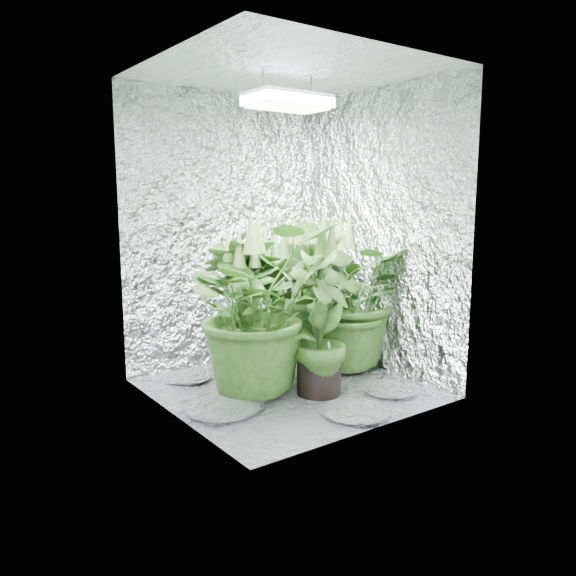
% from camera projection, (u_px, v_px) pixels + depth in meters
% --- Properties ---
extents(ground, '(1.60, 1.60, 0.00)m').
position_uv_depth(ground, '(288.00, 388.00, 3.71)').
color(ground, silver).
rests_on(ground, ground).
extents(walls, '(1.62, 1.62, 2.00)m').
position_uv_depth(walls, '(288.00, 237.00, 3.54)').
color(walls, silver).
rests_on(walls, ground).
extents(ceiling, '(1.60, 1.60, 0.01)m').
position_uv_depth(ceiling, '(288.00, 71.00, 3.38)').
color(ceiling, silver).
rests_on(ceiling, walls).
extents(grow_lamp, '(0.50, 0.30, 0.22)m').
position_uv_depth(grow_lamp, '(288.00, 101.00, 3.41)').
color(grow_lamp, gray).
rests_on(grow_lamp, ceiling).
extents(plant_a, '(0.99, 0.99, 1.17)m').
position_uv_depth(plant_a, '(256.00, 308.00, 3.53)').
color(plant_a, black).
rests_on(plant_a, ground).
extents(plant_b, '(0.72, 0.72, 1.05)m').
position_uv_depth(plant_b, '(273.00, 307.00, 3.94)').
color(plant_b, black).
rests_on(plant_b, ground).
extents(plant_c, '(0.75, 0.75, 1.13)m').
position_uv_depth(plant_c, '(308.00, 290.00, 4.45)').
color(plant_c, black).
rests_on(plant_c, ground).
extents(plant_d, '(0.68, 0.68, 1.05)m').
position_uv_depth(plant_d, '(245.00, 311.00, 3.79)').
color(plant_d, black).
rests_on(plant_d, ground).
extents(plant_e, '(1.28, 1.28, 1.14)m').
position_uv_depth(plant_e, '(350.00, 296.00, 4.03)').
color(plant_e, black).
rests_on(plant_e, ground).
extents(plant_f, '(0.76, 0.76, 1.14)m').
position_uv_depth(plant_f, '(319.00, 313.00, 3.53)').
color(plant_f, black).
rests_on(plant_f, ground).
extents(circulation_fan, '(0.18, 0.32, 0.37)m').
position_uv_depth(circulation_fan, '(341.00, 347.00, 4.14)').
color(circulation_fan, black).
rests_on(circulation_fan, ground).
extents(plant_label, '(0.05, 0.05, 0.08)m').
position_uv_depth(plant_label, '(329.00, 348.00, 3.57)').
color(plant_label, white).
rests_on(plant_label, plant_f).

